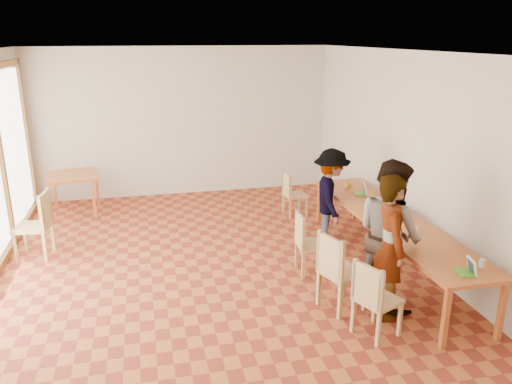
# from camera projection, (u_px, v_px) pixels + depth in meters

# --- Properties ---
(ground) EXTENTS (8.00, 8.00, 0.00)m
(ground) POSITION_uv_depth(u_px,v_px,m) (214.00, 278.00, 6.88)
(ground) COLOR #A65328
(ground) RESTS_ON ground
(wall_back) EXTENTS (6.00, 0.10, 3.00)m
(wall_back) POSITION_uv_depth(u_px,v_px,m) (183.00, 122.00, 10.14)
(wall_back) COLOR beige
(wall_back) RESTS_ON ground
(wall_front) EXTENTS (6.00, 0.10, 3.00)m
(wall_front) POSITION_uv_depth(u_px,v_px,m) (313.00, 364.00, 2.71)
(wall_front) COLOR beige
(wall_front) RESTS_ON ground
(wall_right) EXTENTS (0.10, 8.00, 3.00)m
(wall_right) POSITION_uv_depth(u_px,v_px,m) (421.00, 161.00, 7.06)
(wall_right) COLOR beige
(wall_right) RESTS_ON ground
(ceiling) EXTENTS (6.00, 8.00, 0.04)m
(ceiling) POSITION_uv_depth(u_px,v_px,m) (207.00, 51.00, 5.97)
(ceiling) COLOR white
(ceiling) RESTS_ON wall_back
(communal_table) EXTENTS (0.80, 4.00, 0.75)m
(communal_table) POSITION_uv_depth(u_px,v_px,m) (390.00, 221.00, 7.02)
(communal_table) COLOR #CC662D
(communal_table) RESTS_ON ground
(side_table) EXTENTS (0.90, 0.90, 0.75)m
(side_table) POSITION_uv_depth(u_px,v_px,m) (72.00, 179.00, 9.19)
(side_table) COLOR #CC662D
(side_table) RESTS_ON ground
(chair_near) EXTENTS (0.55, 0.55, 0.48)m
(chair_near) POSITION_uv_depth(u_px,v_px,m) (373.00, 292.00, 5.38)
(chair_near) COLOR tan
(chair_near) RESTS_ON ground
(chair_mid) EXTENTS (0.59, 0.59, 0.53)m
(chair_mid) POSITION_uv_depth(u_px,v_px,m) (336.00, 264.00, 5.91)
(chair_mid) COLOR tan
(chair_mid) RESTS_ON ground
(chair_far) EXTENTS (0.43, 0.43, 0.47)m
(chair_far) POSITION_uv_depth(u_px,v_px,m) (306.00, 237.00, 6.86)
(chair_far) COLOR tan
(chair_far) RESTS_ON ground
(chair_empty) EXTENTS (0.42, 0.42, 0.44)m
(chair_empty) POSITION_uv_depth(u_px,v_px,m) (291.00, 190.00, 9.11)
(chair_empty) COLOR tan
(chair_empty) RESTS_ON ground
(chair_spare) EXTENTS (0.54, 0.54, 0.55)m
(chair_spare) POSITION_uv_depth(u_px,v_px,m) (39.00, 218.00, 7.34)
(chair_spare) COLOR tan
(chair_spare) RESTS_ON ground
(person_near) EXTENTS (0.53, 0.70, 1.74)m
(person_near) POSITION_uv_depth(u_px,v_px,m) (390.00, 247.00, 5.76)
(person_near) COLOR gray
(person_near) RESTS_ON ground
(person_mid) EXTENTS (0.83, 0.99, 1.84)m
(person_mid) POSITION_uv_depth(u_px,v_px,m) (389.00, 234.00, 5.99)
(person_mid) COLOR gray
(person_mid) RESTS_ON ground
(person_far) EXTENTS (0.79, 1.10, 1.53)m
(person_far) POSITION_uv_depth(u_px,v_px,m) (331.00, 197.00, 7.86)
(person_far) COLOR gray
(person_far) RESTS_ON ground
(laptop_near) EXTENTS (0.22, 0.24, 0.18)m
(laptop_near) POSITION_uv_depth(u_px,v_px,m) (468.00, 269.00, 5.35)
(laptop_near) COLOR #4CA524
(laptop_near) RESTS_ON communal_table
(laptop_mid) EXTENTS (0.21, 0.23, 0.18)m
(laptop_mid) POSITION_uv_depth(u_px,v_px,m) (394.00, 218.00, 6.84)
(laptop_mid) COLOR #4CA524
(laptop_mid) RESTS_ON communal_table
(laptop_far) EXTENTS (0.26, 0.27, 0.20)m
(laptop_far) POSITION_uv_depth(u_px,v_px,m) (362.00, 191.00, 8.02)
(laptop_far) COLOR #4CA524
(laptop_far) RESTS_ON communal_table
(yellow_mug) EXTENTS (0.14, 0.14, 0.09)m
(yellow_mug) POSITION_uv_depth(u_px,v_px,m) (348.00, 185.00, 8.34)
(yellow_mug) COLOR gold
(yellow_mug) RESTS_ON communal_table
(green_bottle) EXTENTS (0.07, 0.07, 0.28)m
(green_bottle) POSITION_uv_depth(u_px,v_px,m) (326.00, 177.00, 8.52)
(green_bottle) COLOR #126D31
(green_bottle) RESTS_ON communal_table
(clear_glass) EXTENTS (0.07, 0.07, 0.09)m
(clear_glass) POSITION_uv_depth(u_px,v_px,m) (482.00, 263.00, 5.51)
(clear_glass) COLOR silver
(clear_glass) RESTS_ON communal_table
(condiment_cup) EXTENTS (0.08, 0.08, 0.06)m
(condiment_cup) POSITION_uv_depth(u_px,v_px,m) (415.00, 230.00, 6.48)
(condiment_cup) COLOR white
(condiment_cup) RESTS_ON communal_table
(pink_phone) EXTENTS (0.05, 0.10, 0.01)m
(pink_phone) POSITION_uv_depth(u_px,v_px,m) (375.00, 214.00, 7.14)
(pink_phone) COLOR #D42F74
(pink_phone) RESTS_ON communal_table
(black_pouch) EXTENTS (0.16, 0.26, 0.09)m
(black_pouch) POSITION_uv_depth(u_px,v_px,m) (391.00, 210.00, 7.18)
(black_pouch) COLOR black
(black_pouch) RESTS_ON communal_table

